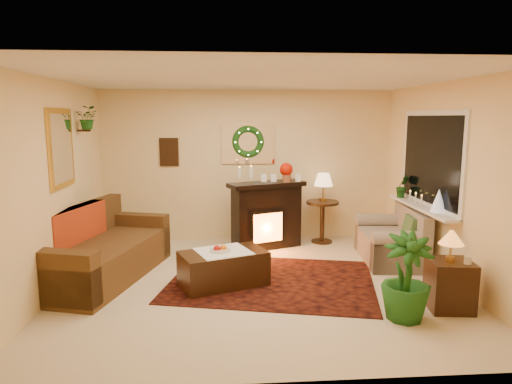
{
  "coord_description": "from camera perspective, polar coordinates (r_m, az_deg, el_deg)",
  "views": [
    {
      "loc": [
        -0.44,
        -5.64,
        2.14
      ],
      "look_at": [
        0.0,
        0.35,
        1.15
      ],
      "focal_mm": 32.0,
      "sensor_mm": 36.0,
      "label": 1
    }
  ],
  "objects": [
    {
      "name": "floor",
      "position": [
        6.05,
        0.25,
        -11.36
      ],
      "size": [
        5.0,
        5.0,
        0.0
      ],
      "primitive_type": "plane",
      "color": "beige",
      "rests_on": "ground"
    },
    {
      "name": "ceiling",
      "position": [
        5.68,
        0.27,
        14.0
      ],
      "size": [
        5.0,
        5.0,
        0.0
      ],
      "primitive_type": "plane",
      "color": "white",
      "rests_on": "ground"
    },
    {
      "name": "wall_back",
      "position": [
        7.95,
        -1.01,
        3.29
      ],
      "size": [
        5.0,
        5.0,
        0.0
      ],
      "primitive_type": "plane",
      "color": "#EFD88C",
      "rests_on": "ground"
    },
    {
      "name": "wall_front",
      "position": [
        3.52,
        3.12,
        -4.44
      ],
      "size": [
        5.0,
        5.0,
        0.0
      ],
      "primitive_type": "plane",
      "color": "#EFD88C",
      "rests_on": "ground"
    },
    {
      "name": "wall_left",
      "position": [
        6.06,
        -24.01,
        0.58
      ],
      "size": [
        4.5,
        4.5,
        0.0
      ],
      "primitive_type": "plane",
      "color": "#EFD88C",
      "rests_on": "ground"
    },
    {
      "name": "wall_right",
      "position": [
        6.42,
        23.11,
        1.08
      ],
      "size": [
        4.5,
        4.5,
        0.0
      ],
      "primitive_type": "plane",
      "color": "#EFD88C",
      "rests_on": "ground"
    },
    {
      "name": "area_rug",
      "position": [
        6.13,
        1.98,
        -11.01
      ],
      "size": [
        3.0,
        2.51,
        0.01
      ],
      "primitive_type": "cube",
      "rotation": [
        0.0,
        0.0,
        -0.22
      ],
      "color": "#5E1509",
      "rests_on": "floor"
    },
    {
      "name": "sofa",
      "position": [
        6.44,
        -18.53,
        -6.53
      ],
      "size": [
        1.54,
        2.4,
        0.95
      ],
      "primitive_type": "cube",
      "rotation": [
        0.0,
        0.0,
        -0.28
      ],
      "color": "brown",
      "rests_on": "floor"
    },
    {
      "name": "red_throw",
      "position": [
        6.61,
        -18.95,
        -5.94
      ],
      "size": [
        0.74,
        1.21,
        0.02
      ],
      "primitive_type": "cube",
      "color": "#B12B24",
      "rests_on": "sofa"
    },
    {
      "name": "fireplace",
      "position": [
        7.5,
        1.32,
        -2.89
      ],
      "size": [
        1.17,
        0.74,
        1.03
      ],
      "primitive_type": "cube",
      "rotation": [
        0.0,
        0.0,
        0.37
      ],
      "color": "black",
      "rests_on": "floor"
    },
    {
      "name": "poinsettia",
      "position": [
        7.41,
        3.79,
        2.82
      ],
      "size": [
        0.21,
        0.21,
        0.21
      ],
      "primitive_type": "sphere",
      "color": "#BC1300",
      "rests_on": "fireplace"
    },
    {
      "name": "mantel_candle_a",
      "position": [
        7.31,
        -2.08,
        2.43
      ],
      "size": [
        0.06,
        0.06,
        0.17
      ],
      "primitive_type": "cylinder",
      "color": "white",
      "rests_on": "fireplace"
    },
    {
      "name": "mantel_candle_b",
      "position": [
        7.31,
        -0.61,
        2.44
      ],
      "size": [
        0.07,
        0.07,
        0.2
      ],
      "primitive_type": "cylinder",
      "color": "white",
      "rests_on": "fireplace"
    },
    {
      "name": "mantel_mirror",
      "position": [
        7.9,
        -1.01,
        6.16
      ],
      "size": [
        0.92,
        0.02,
        0.72
      ],
      "primitive_type": "cube",
      "color": "white",
      "rests_on": "wall_back"
    },
    {
      "name": "wreath",
      "position": [
        7.86,
        -0.99,
        6.29
      ],
      "size": [
        0.55,
        0.11,
        0.55
      ],
      "primitive_type": "torus",
      "rotation": [
        1.57,
        0.0,
        0.0
      ],
      "color": "#194719",
      "rests_on": "wall_back"
    },
    {
      "name": "wall_art",
      "position": [
        7.95,
        -10.81,
        4.93
      ],
      "size": [
        0.32,
        0.03,
        0.48
      ],
      "primitive_type": "cube",
      "color": "#381E11",
      "rests_on": "wall_back"
    },
    {
      "name": "gold_mirror",
      "position": [
        6.29,
        -23.2,
        5.05
      ],
      "size": [
        0.03,
        0.84,
        1.0
      ],
      "primitive_type": "cube",
      "color": "gold",
      "rests_on": "wall_left"
    },
    {
      "name": "hanging_plant",
      "position": [
        6.96,
        -20.22,
        7.39
      ],
      "size": [
        0.33,
        0.28,
        0.36
      ],
      "primitive_type": "imported",
      "color": "#194719",
      "rests_on": "wall_left"
    },
    {
      "name": "loveseat",
      "position": [
        7.16,
        16.43,
        -4.93
      ],
      "size": [
        0.93,
        1.45,
        0.8
      ],
      "primitive_type": "cube",
      "rotation": [
        0.0,
        0.0,
        -0.1
      ],
      "color": "gray",
      "rests_on": "floor"
    },
    {
      "name": "window_frame",
      "position": [
        6.87,
        21.05,
        3.81
      ],
      "size": [
        0.03,
        1.86,
        1.36
      ],
      "primitive_type": "cube",
      "color": "white",
      "rests_on": "wall_right"
    },
    {
      "name": "window_glass",
      "position": [
        6.87,
        20.93,
        3.81
      ],
      "size": [
        0.02,
        1.7,
        1.22
      ],
      "primitive_type": "cube",
      "color": "black",
      "rests_on": "wall_right"
    },
    {
      "name": "window_sill",
      "position": [
        6.92,
        19.93,
        -1.78
      ],
      "size": [
        0.22,
        1.86,
        0.04
      ],
      "primitive_type": "cube",
      "color": "white",
      "rests_on": "wall_right"
    },
    {
      "name": "mini_tree",
      "position": [
        6.52,
        21.87,
        -1.04
      ],
      "size": [
        0.21,
        0.21,
        0.32
      ],
      "primitive_type": "cone",
      "color": "silver",
      "rests_on": "window_sill"
    },
    {
      "name": "sill_plant",
      "position": [
        7.49,
        17.83,
        0.81
      ],
      "size": [
        0.25,
        0.2,
        0.46
      ],
      "primitive_type": "imported",
      "color": "#194219",
      "rests_on": "window_sill"
    },
    {
      "name": "side_table_round",
      "position": [
        7.94,
        8.26,
        -3.96
      ],
      "size": [
        0.59,
        0.59,
        0.72
      ],
      "primitive_type": "cylinder",
      "rotation": [
        0.0,
        0.0,
        0.06
      ],
      "color": "#492814",
      "rests_on": "floor"
    },
    {
      "name": "lamp_cream",
      "position": [
        7.85,
        8.39,
        0.01
      ],
      "size": [
        0.32,
        0.32,
        0.49
      ],
      "primitive_type": "cone",
      "color": "#E0AC7A",
      "rests_on": "side_table_round"
    },
    {
      "name": "end_table_square",
      "position": [
        5.65,
        23.04,
        -10.74
      ],
      "size": [
        0.51,
        0.51,
        0.56
      ],
      "primitive_type": "cube",
      "rotation": [
        0.0,
        0.0,
        -0.12
      ],
      "color": "#553416",
      "rests_on": "floor"
    },
    {
      "name": "lamp_tiffany",
      "position": [
        5.48,
        23.19,
        -6.15
      ],
      "size": [
        0.27,
        0.27,
        0.4
      ],
      "primitive_type": "cone",
      "color": "#FF9B2A",
      "rests_on": "end_table_square"
    },
    {
      "name": "coffee_table",
      "position": [
        5.93,
        -4.1,
        -9.66
      ],
      "size": [
        1.21,
        0.93,
        0.45
      ],
      "primitive_type": "cube",
      "rotation": [
        0.0,
        0.0,
        0.37
      ],
      "color": "black",
      "rests_on": "floor"
    },
    {
      "name": "fruit_bowl",
      "position": [
        5.85,
        -4.49,
        -7.45
      ],
      "size": [
        0.27,
        0.27,
        0.06
      ],
      "primitive_type": "cylinder",
      "color": "beige",
      "rests_on": "coffee_table"
    },
    {
      "name": "floor_palm",
      "position": [
        5.15,
        18.29,
        -10.27
      ],
      "size": [
        1.64,
        1.64,
        2.81
      ],
      "primitive_type": "imported",
      "rotation": [
        0.0,
        0.0,
        -0.04
      ],
      "color": "#1B561B",
      "rests_on": "floor"
    }
  ]
}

